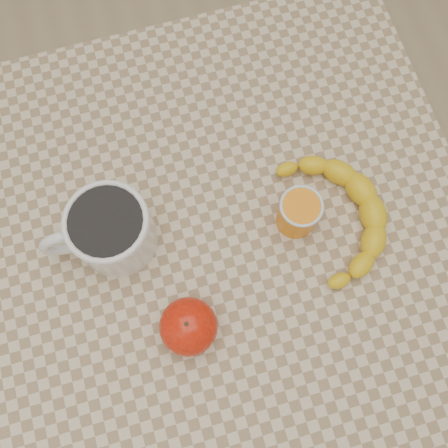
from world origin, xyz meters
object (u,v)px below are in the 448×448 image
object	(u,v)px
table	(224,241)
banana	(337,217)
coffee_mug	(109,230)
apple	(188,326)
orange_juice_glass	(298,213)

from	to	relation	value
table	banana	bearing A→B (deg)	-12.47
coffee_mug	banana	world-z (taller)	coffee_mug
coffee_mug	apple	distance (m)	0.18
table	coffee_mug	bearing A→B (deg)	170.67
apple	coffee_mug	bearing A→B (deg)	114.35
orange_juice_glass	banana	size ratio (longest dim) A/B	0.28
table	coffee_mug	world-z (taller)	coffee_mug
coffee_mug	apple	xyz separation A→B (m)	(0.07, -0.16, -0.02)
coffee_mug	orange_juice_glass	bearing A→B (deg)	-9.69
table	coffee_mug	size ratio (longest dim) A/B	4.67
banana	coffee_mug	bearing A→B (deg)	173.45
orange_juice_glass	apple	xyz separation A→B (m)	(-0.20, -0.12, -0.00)
table	banana	size ratio (longest dim) A/B	2.92
apple	banana	bearing A→B (deg)	20.49
table	apple	xyz separation A→B (m)	(-0.09, -0.14, 0.12)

